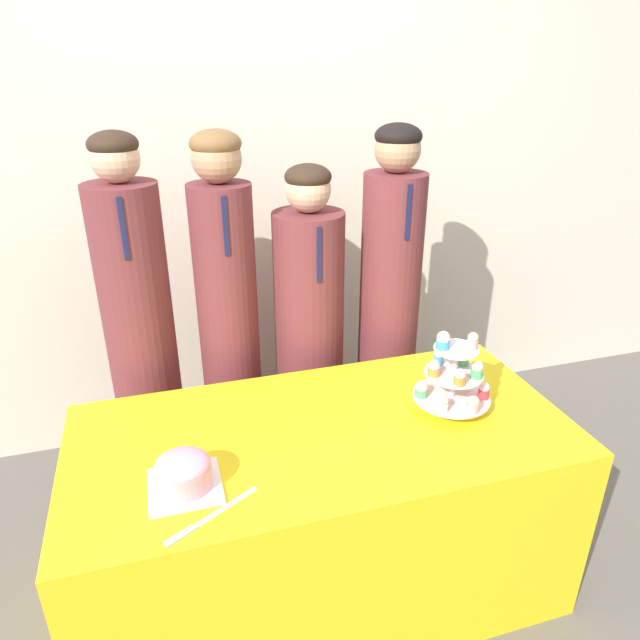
% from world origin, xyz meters
% --- Properties ---
extents(wall_back, '(9.00, 0.06, 2.70)m').
position_xyz_m(wall_back, '(0.00, 1.61, 1.35)').
color(wall_back, beige).
rests_on(wall_back, ground_plane).
extents(table, '(1.66, 0.79, 0.71)m').
position_xyz_m(table, '(0.00, 0.39, 0.36)').
color(table, yellow).
rests_on(table, ground_plane).
extents(round_cake, '(0.21, 0.21, 0.11)m').
position_xyz_m(round_cake, '(-0.46, 0.24, 0.77)').
color(round_cake, white).
rests_on(round_cake, table).
extents(cake_knife, '(0.27, 0.16, 0.01)m').
position_xyz_m(cake_knife, '(-0.45, 0.08, 0.71)').
color(cake_knife, silver).
rests_on(cake_knife, table).
extents(cupcake_stand, '(0.27, 0.27, 0.30)m').
position_xyz_m(cupcake_stand, '(0.47, 0.39, 0.84)').
color(cupcake_stand, silver).
rests_on(cupcake_stand, table).
extents(student_0, '(0.27, 0.28, 1.61)m').
position_xyz_m(student_0, '(-0.56, 1.04, 0.78)').
color(student_0, brown).
rests_on(student_0, ground_plane).
extents(student_1, '(0.25, 0.25, 1.61)m').
position_xyz_m(student_1, '(-0.21, 1.04, 0.79)').
color(student_1, brown).
rests_on(student_1, ground_plane).
extents(student_2, '(0.30, 0.30, 1.47)m').
position_xyz_m(student_2, '(0.13, 1.04, 0.70)').
color(student_2, brown).
rests_on(student_2, ground_plane).
extents(student_3, '(0.27, 0.27, 1.61)m').
position_xyz_m(student_3, '(0.51, 1.04, 0.78)').
color(student_3, brown).
rests_on(student_3, ground_plane).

